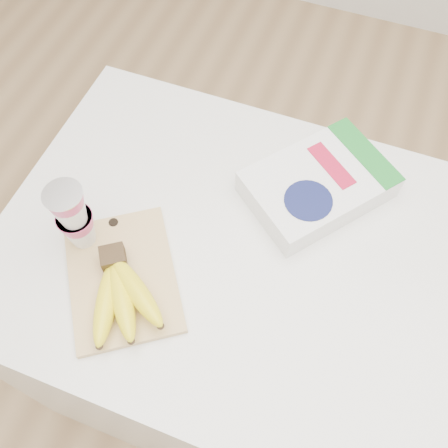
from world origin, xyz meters
name	(u,v)px	position (x,y,z in m)	size (l,w,h in m)	color
room	(301,68)	(0.00, 0.00, 1.35)	(4.00, 4.00, 4.00)	tan
table	(256,326)	(0.00, 0.00, 0.43)	(1.14, 0.76, 0.85)	white
cutting_board	(123,277)	(-0.25, -0.15, 0.86)	(0.21, 0.28, 0.01)	#DBC378
bananas	(121,294)	(-0.23, -0.19, 0.89)	(0.19, 0.21, 0.07)	#382816
yogurt_stack	(73,216)	(-0.36, -0.10, 0.96)	(0.08, 0.08, 0.17)	white
cereal_box	(318,185)	(0.05, 0.19, 0.88)	(0.34, 0.35, 0.07)	white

